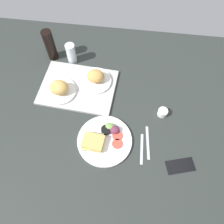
{
  "coord_description": "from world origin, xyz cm",
  "views": [
    {
      "loc": [
        9.39,
        -56.04,
        114.5
      ],
      "look_at": [
        2.0,
        3.0,
        4.0
      ],
      "focal_mm": 35.81,
      "sensor_mm": 36.0,
      "label": 1
    }
  ],
  "objects": [
    {
      "name": "espresso_cup",
      "position": [
        30.64,
        7.39,
        2.0
      ],
      "size": [
        5.6,
        5.6,
        4.0
      ],
      "primitive_type": "cylinder",
      "color": "silver",
      "rests_on": "ground_plane"
    },
    {
      "name": "cell_phone",
      "position": [
        40.55,
        -21.89,
        0.4
      ],
      "size": [
        15.85,
        10.97,
        0.8
      ],
      "primitive_type": "cube",
      "rotation": [
        0.0,
        0.0,
        0.29
      ],
      "color": "black",
      "rests_on": "ground_plane"
    },
    {
      "name": "knife",
      "position": [
        23.32,
        -11.2,
        0.25
      ],
      "size": [
        3.29,
        19.04,
        0.5
      ],
      "primitive_type": "cube",
      "rotation": [
        0.0,
        0.0,
        1.67
      ],
      "color": "#B7B7BC",
      "rests_on": "ground_plane"
    },
    {
      "name": "bread_plate_far",
      "position": [
        -10.9,
        24.57,
        4.66
      ],
      "size": [
        19.98,
        19.98,
        8.58
      ],
      "color": "white",
      "rests_on": "serving_tray"
    },
    {
      "name": "bread_plate_near",
      "position": [
        -30.77,
        13.98,
        5.06
      ],
      "size": [
        19.7,
        19.7,
        9.08
      ],
      "color": "white",
      "rests_on": "serving_tray"
    },
    {
      "name": "ground_plane",
      "position": [
        0.0,
        0.0,
        -1.5
      ],
      "size": [
        190.0,
        150.0,
        3.0
      ],
      "primitive_type": "cube",
      "color": "#282D2B"
    },
    {
      "name": "soda_bottle",
      "position": [
        -42.27,
        41.97,
        10.72
      ],
      "size": [
        6.4,
        6.4,
        21.43
      ],
      "primitive_type": "cylinder",
      "color": "black",
      "rests_on": "ground_plane"
    },
    {
      "name": "plate_with_salad",
      "position": [
        -0.33,
        -12.79,
        1.66
      ],
      "size": [
        29.6,
        29.6,
        5.4
      ],
      "color": "white",
      "rests_on": "ground_plane"
    },
    {
      "name": "drinking_glass",
      "position": [
        -28.95,
        40.38,
        6.93
      ],
      "size": [
        6.01,
        6.01,
        13.85
      ],
      "primitive_type": "cylinder",
      "color": "silver",
      "rests_on": "ground_plane"
    },
    {
      "name": "fork",
      "position": [
        20.32,
        -15.2,
        0.25
      ],
      "size": [
        1.99,
        17.04,
        0.5
      ],
      "primitive_type": "cube",
      "rotation": [
        0.0,
        0.0,
        1.61
      ],
      "color": "#B7B7BC",
      "rests_on": "ground_plane"
    },
    {
      "name": "serving_tray",
      "position": [
        -21.16,
        19.37,
        0.8
      ],
      "size": [
        47.09,
        35.91,
        1.6
      ],
      "primitive_type": "cube",
      "rotation": [
        0.0,
        0.0,
        -0.07
      ],
      "color": "#B2B2AD",
      "rests_on": "ground_plane"
    }
  ]
}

